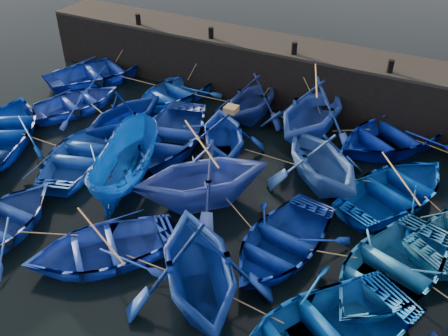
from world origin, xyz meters
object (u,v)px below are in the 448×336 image
at_px(boat_8, 170,135).
at_px(wooden_crate, 231,109).
at_px(boat_0, 100,71).
at_px(boat_13, 6,129).

bearing_deg(boat_8, wooden_crate, -5.20).
bearing_deg(boat_8, boat_0, 136.64).
xyz_separation_m(boat_0, wooden_crate, (8.82, -3.09, 1.57)).
bearing_deg(wooden_crate, boat_13, -160.42).
bearing_deg(boat_13, boat_8, 172.68).
distance_m(boat_13, wooden_crate, 9.30).
relative_size(boat_8, wooden_crate, 11.16).
height_order(boat_0, wooden_crate, wooden_crate).
distance_m(boat_0, wooden_crate, 9.47).
height_order(boat_0, boat_13, boat_0).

